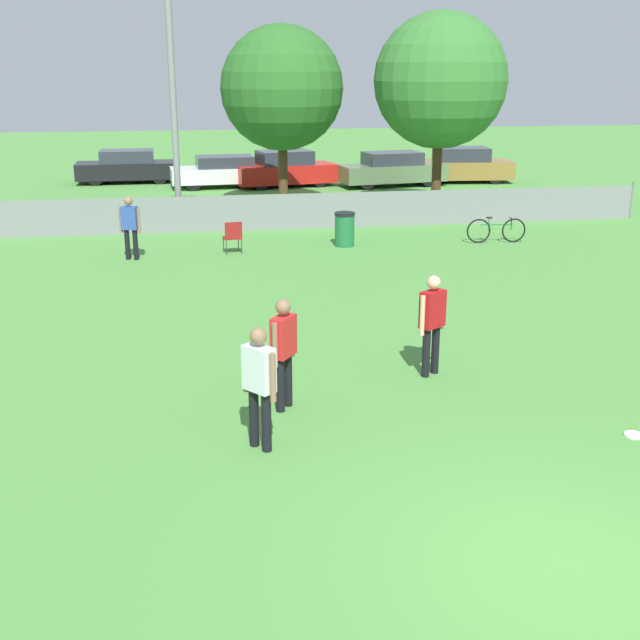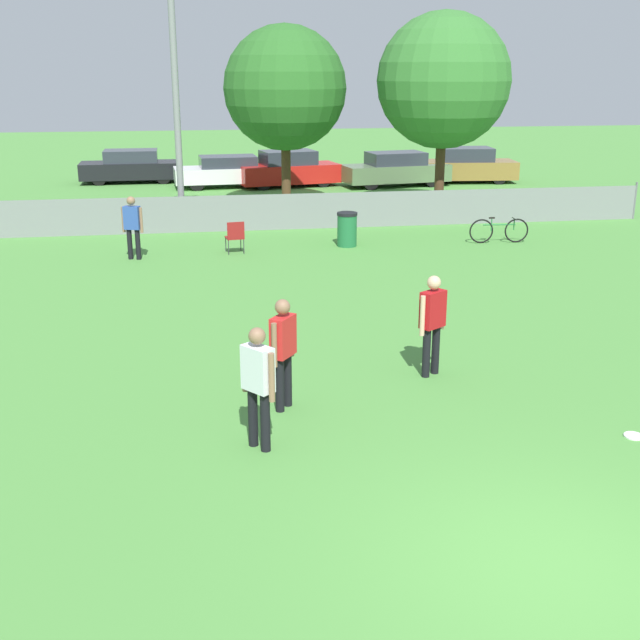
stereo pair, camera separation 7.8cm
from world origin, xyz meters
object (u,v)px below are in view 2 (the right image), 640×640
at_px(parked_car_tan, 464,166).
at_px(frisbee_disc, 634,436).
at_px(tree_far_right, 444,81).
at_px(player_thrower_red, 432,318).
at_px(light_pole, 174,69).
at_px(parked_car_olive, 396,170).
at_px(spectator_in_blue, 132,223).
at_px(bicycle_sideline, 499,230).
at_px(trash_bin, 347,229).
at_px(tree_near_pole, 285,88).
at_px(player_receiver_white, 258,379).
at_px(player_defender_red, 283,346).
at_px(parked_car_dark, 132,167).
at_px(parked_car_white, 228,171).
at_px(folding_chair_sideline, 235,235).
at_px(parked_car_red, 288,170).

bearing_deg(parked_car_tan, frisbee_disc, -97.90).
bearing_deg(tree_far_right, player_thrower_red, -107.55).
relative_size(light_pole, parked_car_olive, 1.73).
relative_size(spectator_in_blue, parked_car_tan, 0.36).
distance_m(bicycle_sideline, parked_car_olive, 11.67).
distance_m(bicycle_sideline, trash_bin, 4.39).
height_order(light_pole, tree_near_pole, light_pole).
distance_m(player_receiver_white, player_defender_red, 1.32).
bearing_deg(frisbee_disc, player_defender_red, 159.58).
xyz_separation_m(player_thrower_red, parked_car_dark, (-6.27, 24.33, -0.30)).
height_order(player_receiver_white, parked_car_white, player_receiver_white).
xyz_separation_m(tree_near_pole, frisbee_disc, (2.56, -18.55, -4.13)).
xyz_separation_m(folding_chair_sideline, parked_car_olive, (7.44, 11.86, 0.20)).
bearing_deg(tree_near_pole, player_defender_red, -96.93).
bearing_deg(light_pole, trash_bin, -35.04).
bearing_deg(tree_far_right, light_pole, -173.07).
bearing_deg(parked_car_white, parked_car_tan, -4.26).
xyz_separation_m(player_thrower_red, player_receiver_white, (-2.99, -2.20, 0.00)).
distance_m(trash_bin, parked_car_olive, 12.19).
relative_size(tree_near_pole, player_thrower_red, 3.71).
xyz_separation_m(spectator_in_blue, parked_car_tan, (13.38, 12.87, -0.25)).
bearing_deg(light_pole, folding_chair_sideline, -68.68).
bearing_deg(bicycle_sideline, tree_near_pole, 135.34).
distance_m(tree_near_pole, player_defender_red, 17.26).
distance_m(folding_chair_sideline, trash_bin, 3.19).
distance_m(player_defender_red, parked_car_red, 23.16).
height_order(player_defender_red, trash_bin, player_defender_red).
distance_m(trash_bin, parked_car_tan, 14.33).
relative_size(frisbee_disc, parked_car_olive, 0.06).
xyz_separation_m(spectator_in_blue, parked_car_olive, (10.10, 12.13, -0.26)).
bearing_deg(parked_car_tan, parked_car_white, -174.69).
bearing_deg(bicycle_sideline, parked_car_dark, 131.63).
bearing_deg(folding_chair_sideline, player_thrower_red, 97.55).
bearing_deg(parked_car_dark, parked_car_tan, -9.67).
distance_m(player_thrower_red, player_receiver_white, 3.71).
distance_m(tree_near_pole, tree_far_right, 5.25).
height_order(tree_far_right, parked_car_olive, tree_far_right).
height_order(player_receiver_white, bicycle_sideline, player_receiver_white).
bearing_deg(folding_chair_sideline, trash_bin, -179.91).
xyz_separation_m(player_defender_red, bicycle_sideline, (7.43, 10.67, -0.61)).
height_order(parked_car_dark, parked_car_red, parked_car_red).
height_order(trash_bin, parked_car_dark, parked_car_dark).
height_order(light_pole, tree_far_right, light_pole).
bearing_deg(frisbee_disc, parked_car_olive, 83.51).
xyz_separation_m(light_pole, parked_car_dark, (-2.21, 11.16, -4.10)).
bearing_deg(parked_car_olive, trash_bin, -119.03).
relative_size(tree_far_right, parked_car_dark, 1.50).
bearing_deg(parked_car_dark, player_receiver_white, -83.89).
height_order(player_thrower_red, bicycle_sideline, player_thrower_red).
bearing_deg(trash_bin, player_receiver_white, -106.14).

